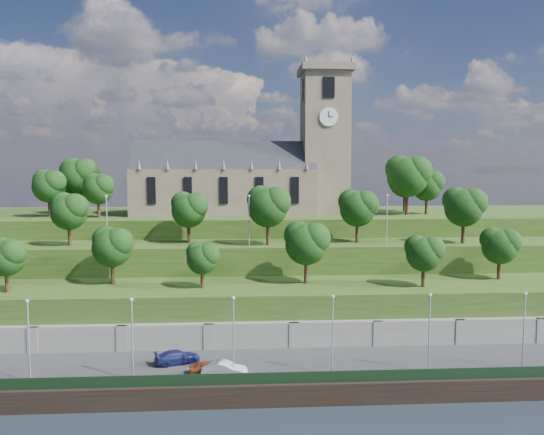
{
  "coord_description": "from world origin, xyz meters",
  "views": [
    {
      "loc": [
        -1.29,
        -49.37,
        22.83
      ],
      "look_at": [
        3.53,
        30.0,
        15.75
      ],
      "focal_mm": 35.0,
      "sensor_mm": 36.0,
      "label": 1
    }
  ],
  "objects": [
    {
      "name": "church",
      "position": [
        0.79,
        45.98,
        22.52
      ],
      "size": [
        38.6,
        12.35,
        27.6
      ],
      "color": "#6C5C4C",
      "rests_on": "hilltop"
    },
    {
      "name": "promenade",
      "position": [
        0.0,
        6.0,
        1.0
      ],
      "size": [
        160.0,
        12.0,
        2.0
      ],
      "primitive_type": "cube",
      "color": "#2D2D30",
      "rests_on": "ground"
    },
    {
      "name": "hilltop",
      "position": [
        0.0,
        50.0,
        7.5
      ],
      "size": [
        160.0,
        32.0,
        15.0
      ],
      "primitive_type": "cube",
      "color": "#2A4517",
      "rests_on": "ground"
    },
    {
      "name": "retaining_wall",
      "position": [
        0.0,
        11.97,
        2.5
      ],
      "size": [
        160.0,
        2.1,
        5.0
      ],
      "color": "slate",
      "rests_on": "ground"
    },
    {
      "name": "lamp_posts_upper",
      "position": [
        -0.0,
        26.0,
        16.3
      ],
      "size": [
        40.36,
        0.36,
        7.39
      ],
      "color": "#B2B2B7",
      "rests_on": "embankment_upper"
    },
    {
      "name": "trees_upper",
      "position": [
        5.0,
        28.07,
        17.55
      ],
      "size": [
        63.62,
        8.48,
        8.67
      ],
      "color": "#311C13",
      "rests_on": "embankment_upper"
    },
    {
      "name": "trees_lower",
      "position": [
        2.1,
        18.35,
        12.94
      ],
      "size": [
        68.79,
        8.81,
        8.23
      ],
      "color": "#311C13",
      "rests_on": "embankment_lower"
    },
    {
      "name": "lamp_posts_promenade",
      "position": [
        -2.0,
        2.5,
        6.79
      ],
      "size": [
        60.36,
        0.36,
        8.36
      ],
      "color": "#B2B2B7",
      "rests_on": "promenade"
    },
    {
      "name": "car_right",
      "position": [
        -8.15,
        6.89,
        2.71
      ],
      "size": [
        5.24,
        3.45,
        1.41
      ],
      "primitive_type": "imported",
      "rotation": [
        0.0,
        0.0,
        1.9
      ],
      "color": "#171C50",
      "rests_on": "promenade"
    },
    {
      "name": "embankment_upper",
      "position": [
        0.0,
        29.0,
        6.0
      ],
      "size": [
        160.0,
        10.0,
        12.0
      ],
      "primitive_type": "cube",
      "color": "#2A4517",
      "rests_on": "ground"
    },
    {
      "name": "fence",
      "position": [
        0.0,
        0.6,
        2.6
      ],
      "size": [
        160.0,
        0.1,
        1.2
      ],
      "primitive_type": "cube",
      "color": "black",
      "rests_on": "promenade"
    },
    {
      "name": "ground",
      "position": [
        0.0,
        0.0,
        0.0
      ],
      "size": [
        320.0,
        320.0,
        0.0
      ],
      "primitive_type": "plane",
      "color": "#1B232C",
      "rests_on": "ground"
    },
    {
      "name": "car_middle",
      "position": [
        -2.93,
        2.91,
        2.75
      ],
      "size": [
        4.77,
        2.52,
        1.5
      ],
      "primitive_type": "imported",
      "rotation": [
        0.0,
        0.0,
        1.35
      ],
      "color": "#B2B4B8",
      "rests_on": "promenade"
    },
    {
      "name": "embankment_lower",
      "position": [
        0.0,
        18.0,
        4.0
      ],
      "size": [
        160.0,
        12.0,
        8.0
      ],
      "primitive_type": "cube",
      "color": "#2A4517",
      "rests_on": "ground"
    },
    {
      "name": "car_left",
      "position": [
        -4.57,
        3.65,
        2.67
      ],
      "size": [
        3.95,
        1.63,
        1.34
      ],
      "primitive_type": "imported",
      "rotation": [
        0.0,
        0.0,
        1.56
      ],
      "color": "maroon",
      "rests_on": "promenade"
    },
    {
      "name": "quay_wall",
      "position": [
        0.0,
        -0.05,
        1.1
      ],
      "size": [
        160.0,
        0.5,
        2.2
      ],
      "primitive_type": "cube",
      "color": "black",
      "rests_on": "ground"
    },
    {
      "name": "trees_hilltop",
      "position": [
        3.03,
        44.84,
        21.34
      ],
      "size": [
        71.58,
        15.51,
        10.57
      ],
      "color": "#311C13",
      "rests_on": "hilltop"
    }
  ]
}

